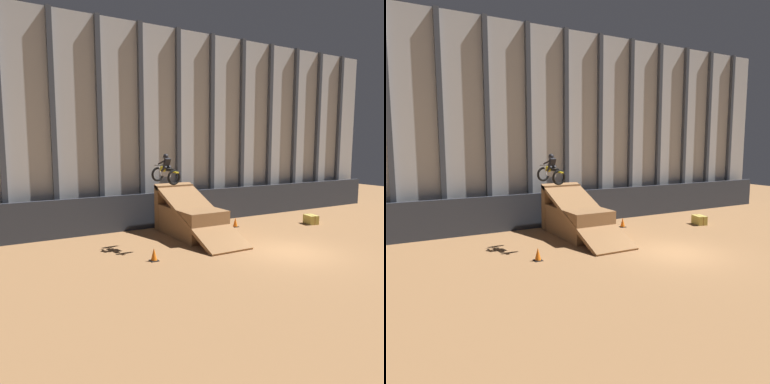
# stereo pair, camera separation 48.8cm
# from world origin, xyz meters

# --- Properties ---
(ground_plane) EXTENTS (60.00, 60.00, 0.00)m
(ground_plane) POSITION_xyz_m (0.00, 0.00, 0.00)
(ground_plane) COLOR #996B42
(arena_back_wall) EXTENTS (32.00, 0.40, 12.18)m
(arena_back_wall) POSITION_xyz_m (-0.00, 9.06, 6.09)
(arena_back_wall) COLOR silver
(arena_back_wall) RESTS_ON ground_plane
(lower_barrier) EXTENTS (31.36, 0.20, 2.11)m
(lower_barrier) POSITION_xyz_m (0.00, 8.06, 1.06)
(lower_barrier) COLOR #2D333D
(lower_barrier) RESTS_ON ground_plane
(dirt_ramp) EXTENTS (2.38, 6.35, 2.82)m
(dirt_ramp) POSITION_xyz_m (-2.41, 5.50, 0.94)
(dirt_ramp) COLOR olive
(dirt_ramp) RESTS_ON ground_plane
(rider_bike_solo) EXTENTS (0.94, 1.81, 1.48)m
(rider_bike_solo) POSITION_xyz_m (-4.63, 3.85, 3.74)
(rider_bike_solo) COLOR black
(traffic_cone_near_ramp) EXTENTS (0.36, 0.36, 0.58)m
(traffic_cone_near_ramp) POSITION_xyz_m (0.99, 5.72, 0.28)
(traffic_cone_near_ramp) COLOR black
(traffic_cone_near_ramp) RESTS_ON ground_plane
(traffic_cone_arena_edge) EXTENTS (0.36, 0.36, 0.58)m
(traffic_cone_arena_edge) POSITION_xyz_m (-6.13, 2.00, 0.28)
(traffic_cone_arena_edge) COLOR black
(traffic_cone_arena_edge) RESTS_ON ground_plane
(hay_bale_trackside) EXTENTS (0.80, 1.02, 0.57)m
(hay_bale_trackside) POSITION_xyz_m (5.73, 4.07, 0.28)
(hay_bale_trackside) COLOR #CCB751
(hay_bale_trackside) RESTS_ON ground_plane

